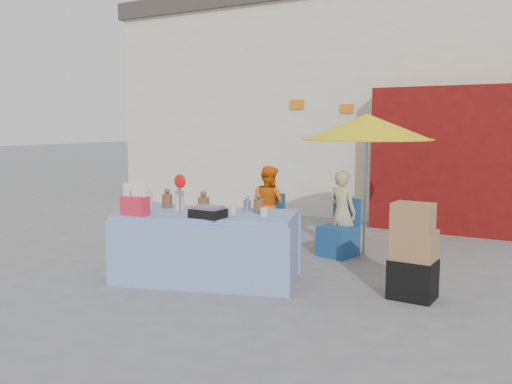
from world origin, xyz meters
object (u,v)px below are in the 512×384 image
Objects in this scene: chair_left at (265,231)px; box_stack at (413,255)px; umbrella at (367,127)px; vendor_beige at (342,212)px; vendor_orange at (269,206)px; market_table at (207,246)px; chair_right at (339,239)px.

box_stack reaches higher than chair_left.
box_stack is at bearing -14.23° from chair_left.
umbrella is at bearing 123.45° from box_stack.
umbrella is at bearing 24.53° from chair_left.
box_stack is (1.15, -1.74, -1.39)m from umbrella.
chair_left is 1.31m from vendor_beige.
umbrella is (1.55, 0.28, 1.64)m from chair_left.
vendor_beige is at bearing -165.91° from vendor_orange.
chair_left is at bearing -169.57° from umbrella.
vendor_beige is (1.25, 0.00, -0.01)m from vendor_orange.
umbrella reaches higher than market_table.
market_table reaches higher than chair_right.
chair_left is at bearing 79.63° from market_table.
market_table reaches higher than vendor_orange.
market_table is at bearing -101.75° from chair_right.
market_table is at bearing 111.75° from vendor_orange.
chair_right is at bearing 105.73° from vendor_beige.
chair_left is 1.25m from chair_right.
chair_left is 0.79× the size of box_stack.
umbrella is 2.50m from box_stack.
box_stack is at bearing -31.07° from chair_right.
box_stack is at bearing 163.63° from vendor_orange.
vendor_orange is 2.00m from umbrella.
vendor_orange reaches higher than vendor_beige.
box_stack is (1.44, -1.45, 0.24)m from chair_right.
vendor_beige is at bearing -153.43° from umbrella.
market_table is 1.92× the size of vendor_beige.
chair_left is 1.00× the size of chair_right.
chair_right is 2.06m from box_stack.
market_table is 2.25× the size of box_stack.
umbrella reaches higher than chair_left.
chair_right is at bearing 134.83° from box_stack.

